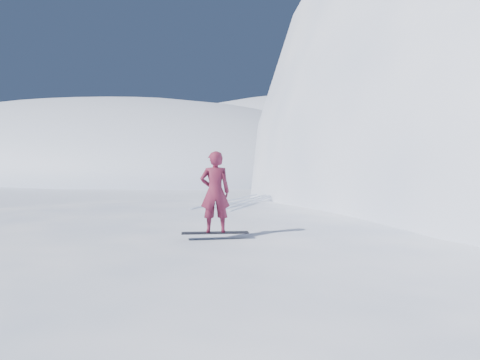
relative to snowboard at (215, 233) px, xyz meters
The scene contains 8 objects.
ground 4.08m from the snowboard, 163.83° to the left, with size 400.00×400.00×0.00m, color white.
near_ridge 5.08m from the snowboard, 118.93° to the left, with size 36.00×28.00×4.80m, color white.
far_ridge_a 95.24m from the snowboard, 140.22° to the left, with size 120.00×70.00×28.00m, color white.
far_ridge_c 119.05m from the snowboard, 111.26° to the left, with size 140.00×90.00×36.00m, color white.
wind_bumps 5.38m from the snowboard, 140.79° to the left, with size 16.00×14.40×1.00m.
snowboard is the anchor object (origin of this frame).
snowboarder 0.88m from the snowboard, ahead, with size 0.63×0.42×1.74m, color maroon.
board_tracks 7.35m from the snowboard, 117.31° to the left, with size 2.57×5.91×0.04m.
Camera 1 is at (9.67, -10.24, 4.14)m, focal length 40.00 mm.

